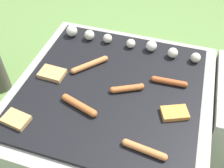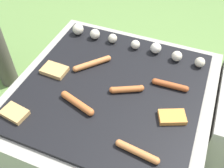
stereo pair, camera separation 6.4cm
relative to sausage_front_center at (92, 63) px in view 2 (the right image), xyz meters
The scene contains 11 objects.
ground_plane 0.47m from the sausage_front_center, 34.32° to the right, with size 14.00×14.00×0.00m, color #608442.
grill 0.28m from the sausage_front_center, 34.32° to the right, with size 0.87×0.87×0.42m.
sausage_mid_right 0.25m from the sausage_front_center, 79.38° to the right, with size 0.17×0.07×0.03m.
sausage_back_left 0.23m from the sausage_front_center, 24.21° to the right, with size 0.14×0.08×0.03m.
sausage_back_right 0.37m from the sausage_front_center, ahead, with size 0.16×0.03×0.03m.
sausage_front_right 0.50m from the sausage_front_center, 46.55° to the right, with size 0.17×0.04×0.03m.
sausage_front_center is the anchor object (origin of this frame).
bread_slice_center 0.18m from the sausage_front_center, 144.44° to the right, with size 0.12×0.08×0.02m.
bread_slice_left 0.45m from the sausage_front_center, 21.23° to the right, with size 0.12×0.10×0.02m.
bread_slice_right 0.41m from the sausage_front_center, 113.48° to the right, with size 0.11×0.08×0.02m.
mushroom_row 0.23m from the sausage_front_center, 61.19° to the left, with size 0.70×0.07×0.06m.
Camera 2 is at (0.29, -0.72, 1.26)m, focal length 42.00 mm.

